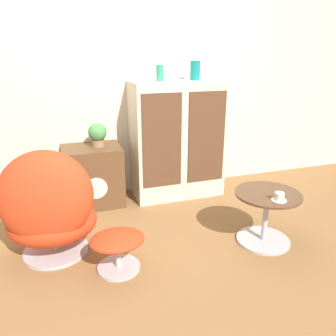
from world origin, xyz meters
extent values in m
plane|color=olive|center=(0.00, 0.00, 0.00)|extent=(12.00, 12.00, 0.00)
cube|color=beige|center=(0.00, 1.35, 1.30)|extent=(6.40, 0.06, 2.60)
cube|color=beige|center=(0.44, 1.09, 0.61)|extent=(0.95, 0.47, 1.23)
cube|color=brown|center=(0.20, 0.84, 0.67)|extent=(0.40, 0.01, 0.93)
cube|color=brown|center=(0.68, 0.84, 0.67)|extent=(0.40, 0.01, 0.93)
cube|color=brown|center=(-0.46, 1.10, 0.31)|extent=(0.58, 0.45, 0.61)
cylinder|color=beige|center=(-0.46, 0.87, 0.26)|extent=(0.22, 0.01, 0.22)
cylinder|color=#B7B7BC|center=(-0.86, 0.29, 0.01)|extent=(0.50, 0.50, 0.02)
cylinder|color=#B7B7BC|center=(-0.86, 0.29, 0.07)|extent=(0.06, 0.06, 0.08)
ellipsoid|color=red|center=(-0.86, 0.29, 0.27)|extent=(0.75, 0.66, 0.32)
ellipsoid|color=red|center=(-0.88, 0.17, 0.53)|extent=(0.72, 0.51, 0.72)
cylinder|color=#B7B7BC|center=(-0.43, -0.08, 0.01)|extent=(0.31, 0.31, 0.02)
cylinder|color=#B7B7BC|center=(-0.43, -0.08, 0.11)|extent=(0.04, 0.04, 0.18)
ellipsoid|color=red|center=(-0.43, -0.08, 0.24)|extent=(0.39, 0.34, 0.09)
cylinder|color=#B7B7BC|center=(0.79, -0.10, 0.01)|extent=(0.44, 0.44, 0.02)
cylinder|color=#B7B7BC|center=(0.79, -0.10, 0.22)|extent=(0.04, 0.04, 0.40)
cylinder|color=brown|center=(0.79, -0.10, 0.43)|extent=(0.53, 0.53, 0.02)
cylinder|color=#2D8E6B|center=(0.26, 1.09, 1.31)|extent=(0.07, 0.07, 0.16)
cylinder|color=#147A75|center=(0.63, 1.09, 1.32)|extent=(0.10, 0.10, 0.19)
cylinder|color=#996B4C|center=(-0.39, 1.10, 0.64)|extent=(0.13, 0.13, 0.07)
sphere|color=#478E47|center=(-0.39, 1.10, 0.76)|extent=(0.18, 0.18, 0.18)
cylinder|color=silver|center=(0.78, -0.24, 0.44)|extent=(0.12, 0.12, 0.01)
cylinder|color=silver|center=(0.78, -0.24, 0.47)|extent=(0.07, 0.07, 0.06)
camera|label=1|loc=(-0.73, -2.11, 1.50)|focal=35.00mm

